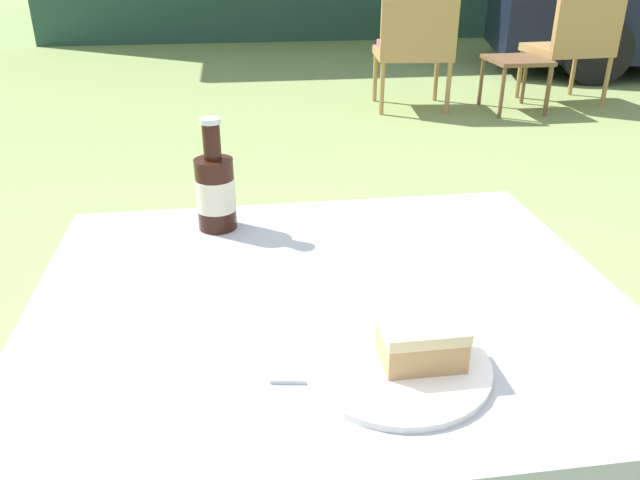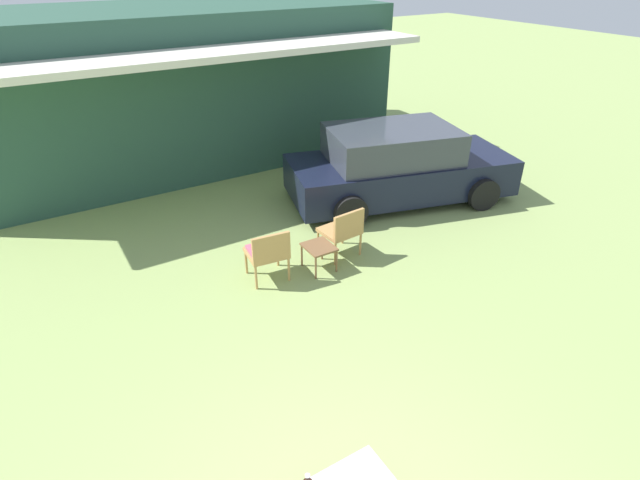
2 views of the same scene
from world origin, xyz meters
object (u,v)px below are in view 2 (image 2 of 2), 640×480
parked_car (398,166)px  wicker_chair_cushioned (268,251)px  wicker_chair_plain (343,229)px  garden_side_table (319,249)px

parked_car → wicker_chair_cushioned: size_ratio=5.46×
wicker_chair_plain → wicker_chair_cushioned: bearing=-5.8°
wicker_chair_cushioned → wicker_chair_plain: (1.29, -0.02, 0.00)m
parked_car → wicker_chair_plain: bearing=-134.0°
parked_car → wicker_chair_cushioned: parked_car is taller
parked_car → garden_side_table: bearing=-136.9°
wicker_chair_plain → parked_car: bearing=-154.0°
parked_car → garden_side_table: parked_car is taller
wicker_chair_plain → garden_side_table: 0.54m
parked_car → wicker_chair_plain: (-2.08, -1.24, -0.20)m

